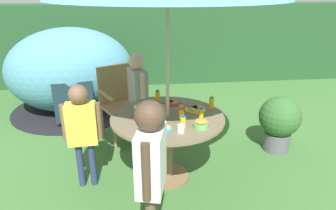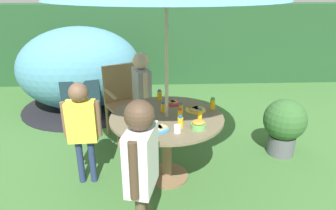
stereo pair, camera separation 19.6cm
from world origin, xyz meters
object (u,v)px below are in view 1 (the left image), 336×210
plate_mid_right (142,107)px  juice_bottle_center_back (181,114)px  garden_table (168,131)px  juice_bottle_spot_b (157,95)px  wooden_chair (119,98)px  plate_near_left (195,109)px  potted_plant (279,121)px  plate_back_edge (141,117)px  dome_tent (71,70)px  plate_near_right (171,103)px  juice_bottle_front_edge (181,108)px  juice_bottle_spot_a (183,122)px  juice_bottle_far_left (201,114)px  snack_bowl (201,124)px  juice_bottle_far_right (212,103)px  cup_near (181,129)px  child_in_grey_shirt (138,87)px  child_in_yellow_shirt (82,124)px  plate_mid_left (162,129)px  child_in_white_shirt (151,160)px

plate_mid_right → juice_bottle_center_back: juice_bottle_center_back is taller
garden_table → juice_bottle_spot_b: (-0.06, 0.49, 0.22)m
wooden_chair → plate_near_left: bearing=-74.1°
potted_plant → plate_back_edge: size_ratio=4.04×
dome_tent → juice_bottle_center_back: dome_tent is taller
plate_near_right → juice_bottle_front_edge: bearing=-76.1°
juice_bottle_spot_a → wooden_chair: bearing=116.6°
potted_plant → juice_bottle_far_left: (-1.14, -0.56, 0.39)m
snack_bowl → juice_bottle_front_edge: size_ratio=1.20×
wooden_chair → juice_bottle_spot_b: (0.48, -0.58, 0.23)m
juice_bottle_front_edge → juice_bottle_spot_b: size_ratio=0.99×
juice_bottle_far_left → juice_bottle_far_right: size_ratio=1.01×
plate_back_edge → plate_mid_right: bearing=86.9°
cup_near → juice_bottle_spot_b: bearing=99.7°
dome_tent → child_in_grey_shirt: dome_tent is taller
child_in_yellow_shirt → plate_mid_right: 0.68m
wooden_chair → garden_table: bearing=-90.0°
juice_bottle_center_back → juice_bottle_front_edge: size_ratio=1.00×
garden_table → juice_bottle_spot_b: juice_bottle_spot_b is taller
plate_mid_right → plate_near_right: bearing=13.0°
snack_bowl → juice_bottle_spot_a: bearing=167.8°
wooden_chair → juice_bottle_center_back: bearing=-86.5°
juice_bottle_far_left → snack_bowl: bearing=-102.6°
child_in_grey_shirt → plate_mid_right: child_in_grey_shirt is taller
child_in_grey_shirt → wooden_chair: bearing=-146.4°
snack_bowl → plate_mid_right: 0.79m
child_in_yellow_shirt → plate_mid_left: size_ratio=5.72×
wooden_chair → child_in_grey_shirt: child_in_grey_shirt is taller
child_in_yellow_shirt → juice_bottle_far_right: 1.39m
juice_bottle_front_edge → child_in_yellow_shirt: bearing=-173.9°
snack_bowl → wooden_chair: bearing=121.4°
plate_back_edge → juice_bottle_far_right: 0.81m
snack_bowl → plate_near_left: bearing=86.0°
juice_bottle_front_edge → juice_bottle_far_right: bearing=17.2°
juice_bottle_center_back → cup_near: size_ratio=1.61×
plate_near_left → cup_near: size_ratio=3.03×
plate_near_left → plate_mid_left: 0.60m
juice_bottle_center_back → juice_bottle_front_edge: same height
plate_mid_right → juice_bottle_far_left: size_ratio=1.36×
snack_bowl → juice_bottle_front_edge: 0.39m
juice_bottle_center_back → snack_bowl: bearing=-54.7°
plate_mid_left → child_in_white_shirt: bearing=-102.3°
potted_plant → child_in_white_shirt: (-1.70, -1.38, 0.41)m
plate_near_left → plate_back_edge: same height
plate_mid_right → plate_mid_left: same height
plate_mid_left → plate_near_left: bearing=47.8°
child_in_white_shirt → cup_near: (0.31, 0.57, -0.04)m
juice_bottle_far_left → juice_bottle_far_right: 0.35m
dome_tent → cup_near: dome_tent is taller
juice_bottle_front_edge → dome_tent: bearing=126.0°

